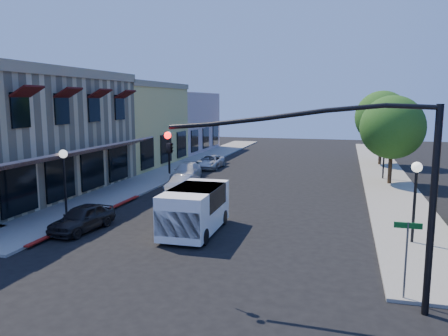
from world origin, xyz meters
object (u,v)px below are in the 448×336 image
(lamppost_right_near, at_px, (416,182))
(parked_car_d, at_px, (210,162))
(parked_car_b, at_px, (182,184))
(lamppost_left_near, at_px, (64,166))
(street_tree_b, at_px, (382,117))
(street_tree_a, at_px, (392,127))
(lamppost_right_far, at_px, (385,145))
(street_name_sign, at_px, (407,248))
(signal_mast_arm, at_px, (354,171))
(lamppost_left_far, at_px, (169,142))
(white_van, at_px, (195,207))
(parked_car_a, at_px, (82,218))
(parked_car_c, at_px, (187,172))

(lamppost_right_near, height_order, parked_car_d, lamppost_right_near)
(lamppost_right_near, distance_m, parked_car_b, 15.38)
(lamppost_left_near, height_order, parked_car_d, lamppost_left_near)
(lamppost_left_near, bearing_deg, street_tree_b, 54.21)
(street_tree_a, distance_m, parked_car_b, 15.54)
(street_tree_a, distance_m, lamppost_right_far, 2.49)
(street_name_sign, bearing_deg, street_tree_a, 86.24)
(street_tree_b, xyz_separation_m, signal_mast_arm, (-2.94, -30.50, -0.46))
(lamppost_right_near, bearing_deg, signal_mast_arm, -112.12)
(lamppost_left_far, relative_size, white_van, 0.74)
(street_tree_b, bearing_deg, parked_car_b, -129.35)
(lamppost_left_near, height_order, lamppost_left_far, same)
(lamppost_right_far, relative_size, parked_car_d, 0.82)
(street_tree_b, height_order, lamppost_right_near, street_tree_b)
(signal_mast_arm, height_order, parked_car_b, signal_mast_arm)
(signal_mast_arm, bearing_deg, white_van, 140.49)
(signal_mast_arm, height_order, lamppost_left_near, signal_mast_arm)
(street_tree_a, distance_m, white_van, 18.04)
(street_tree_a, relative_size, parked_car_b, 1.83)
(lamppost_left_far, xyz_separation_m, parked_car_d, (2.30, 4.00, -2.13))
(lamppost_right_near, distance_m, parked_car_a, 14.99)
(lamppost_right_far, bearing_deg, street_name_sign, -92.63)
(lamppost_left_far, height_order, white_van, lamppost_left_far)
(street_tree_a, distance_m, parked_car_d, 15.93)
(street_tree_a, relative_size, signal_mast_arm, 0.81)
(lamppost_right_near, height_order, parked_car_a, lamppost_right_near)
(lamppost_left_near, distance_m, white_van, 7.70)
(parked_car_a, bearing_deg, street_tree_a, 53.25)
(white_van, xyz_separation_m, parked_car_d, (-5.20, 18.85, -0.62))
(lamppost_right_near, bearing_deg, lamppost_right_far, 90.00)
(street_tree_b, distance_m, lamppost_left_far, 20.06)
(signal_mast_arm, distance_m, lamppost_right_near, 7.15)
(lamppost_right_far, distance_m, parked_car_d, 14.99)
(street_tree_a, distance_m, street_name_sign, 20.00)
(parked_car_c, bearing_deg, lamppost_right_near, -45.73)
(lamppost_left_far, bearing_deg, parked_car_b, -60.68)
(parked_car_d, bearing_deg, parked_car_b, -83.57)
(lamppost_left_near, distance_m, parked_car_b, 8.56)
(parked_car_d, bearing_deg, street_tree_a, -16.04)
(parked_car_b, bearing_deg, street_name_sign, -45.04)
(lamppost_right_far, bearing_deg, lamppost_right_near, -90.00)
(street_tree_a, height_order, lamppost_left_near, street_tree_a)
(lamppost_left_near, bearing_deg, street_tree_a, 38.98)
(street_tree_a, relative_size, parked_car_c, 1.48)
(street_tree_a, xyz_separation_m, lamppost_right_far, (-0.30, 2.00, -1.46))
(street_name_sign, xyz_separation_m, lamppost_left_near, (-16.00, 5.80, 1.04))
(street_tree_b, relative_size, parked_car_c, 1.60)
(lamppost_left_far, bearing_deg, lamppost_right_far, 6.71)
(lamppost_right_near, bearing_deg, parked_car_b, 150.87)
(street_tree_a, xyz_separation_m, lamppost_right_near, (-0.30, -14.00, -1.46))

